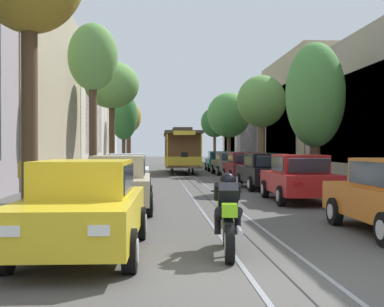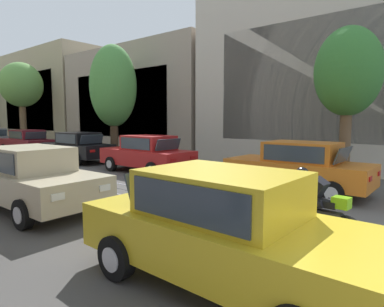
{
  "view_description": "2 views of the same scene",
  "coord_description": "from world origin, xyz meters",
  "px_view_note": "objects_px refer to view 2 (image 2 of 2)",
  "views": [
    {
      "loc": [
        -1.81,
        -6.47,
        1.78
      ],
      "look_at": [
        -0.13,
        17.58,
        1.55
      ],
      "focal_mm": 47.05,
      "sensor_mm": 36.0,
      "label": 1
    },
    {
      "loc": [
        -6.68,
        -0.22,
        2.27
      ],
      "look_at": [
        1.63,
        6.55,
        1.15
      ],
      "focal_mm": 30.68,
      "sensor_mm": 36.0,
      "label": 2
    }
  ],
  "objects_px": {
    "street_tree_kerb_right_near": "(348,74)",
    "street_tree_kerb_right_mid": "(21,86)",
    "parked_car_beige_second_left": "(32,178)",
    "parked_car_black_mid_right": "(78,147)",
    "parked_car_red_second_right": "(147,154)",
    "parked_car_maroon_fourth_right": "(27,142)",
    "parked_car_orange_near_right": "(298,167)",
    "motorcycle_with_rider": "(307,206)",
    "street_tree_kerb_right_second": "(113,87)",
    "parked_car_yellow_near_left": "(228,229)"
  },
  "relations": [
    {
      "from": "parked_car_red_second_right",
      "to": "motorcycle_with_rider",
      "type": "height_order",
      "value": "parked_car_red_second_right"
    },
    {
      "from": "parked_car_red_second_right",
      "to": "motorcycle_with_rider",
      "type": "xyz_separation_m",
      "value": [
        -3.56,
        -8.2,
        -0.15
      ]
    },
    {
      "from": "parked_car_orange_near_right",
      "to": "street_tree_kerb_right_second",
      "type": "height_order",
      "value": "street_tree_kerb_right_second"
    },
    {
      "from": "parked_car_yellow_near_left",
      "to": "parked_car_maroon_fourth_right",
      "type": "distance_m",
      "value": 20.45
    },
    {
      "from": "parked_car_beige_second_left",
      "to": "street_tree_kerb_right_near",
      "type": "bearing_deg",
      "value": -33.73
    },
    {
      "from": "parked_car_maroon_fourth_right",
      "to": "street_tree_kerb_right_mid",
      "type": "bearing_deg",
      "value": 67.97
    },
    {
      "from": "parked_car_orange_near_right",
      "to": "motorcycle_with_rider",
      "type": "relative_size",
      "value": 2.2
    },
    {
      "from": "parked_car_orange_near_right",
      "to": "street_tree_kerb_right_near",
      "type": "distance_m",
      "value": 3.58
    },
    {
      "from": "parked_car_black_mid_right",
      "to": "street_tree_kerb_right_near",
      "type": "distance_m",
      "value": 13.28
    },
    {
      "from": "parked_car_yellow_near_left",
      "to": "parked_car_beige_second_left",
      "type": "bearing_deg",
      "value": 88.77
    },
    {
      "from": "parked_car_orange_near_right",
      "to": "parked_car_black_mid_right",
      "type": "xyz_separation_m",
      "value": [
        -0.25,
        11.92,
        0.0
      ]
    },
    {
      "from": "street_tree_kerb_right_near",
      "to": "street_tree_kerb_right_mid",
      "type": "distance_m",
      "value": 24.24
    },
    {
      "from": "street_tree_kerb_right_near",
      "to": "street_tree_kerb_right_mid",
      "type": "xyz_separation_m",
      "value": [
        0.18,
        24.22,
        1.15
      ]
    },
    {
      "from": "parked_car_beige_second_left",
      "to": "street_tree_kerb_right_mid",
      "type": "height_order",
      "value": "street_tree_kerb_right_mid"
    },
    {
      "from": "parked_car_orange_near_right",
      "to": "street_tree_kerb_right_mid",
      "type": "relative_size",
      "value": 0.65
    },
    {
      "from": "parked_car_black_mid_right",
      "to": "parked_car_maroon_fourth_right",
      "type": "xyz_separation_m",
      "value": [
        0.11,
        6.14,
        0.0
      ]
    },
    {
      "from": "parked_car_red_second_right",
      "to": "street_tree_kerb_right_second",
      "type": "bearing_deg",
      "value": 66.69
    },
    {
      "from": "street_tree_kerb_right_near",
      "to": "parked_car_maroon_fourth_right",
      "type": "bearing_deg",
      "value": 95.93
    },
    {
      "from": "parked_car_maroon_fourth_right",
      "to": "parked_car_black_mid_right",
      "type": "bearing_deg",
      "value": -91.07
    },
    {
      "from": "motorcycle_with_rider",
      "to": "street_tree_kerb_right_second",
      "type": "bearing_deg",
      "value": 66.59
    },
    {
      "from": "parked_car_maroon_fourth_right",
      "to": "motorcycle_with_rider",
      "type": "bearing_deg",
      "value": -100.57
    },
    {
      "from": "parked_car_yellow_near_left",
      "to": "parked_car_red_second_right",
      "type": "height_order",
      "value": "same"
    },
    {
      "from": "parked_car_yellow_near_left",
      "to": "street_tree_kerb_right_second",
      "type": "relative_size",
      "value": 0.68
    },
    {
      "from": "parked_car_maroon_fourth_right",
      "to": "street_tree_kerb_right_near",
      "type": "distance_m",
      "value": 19.24
    },
    {
      "from": "parked_car_maroon_fourth_right",
      "to": "parked_car_red_second_right",
      "type": "bearing_deg",
      "value": -90.59
    },
    {
      "from": "parked_car_orange_near_right",
      "to": "parked_car_red_second_right",
      "type": "height_order",
      "value": "same"
    },
    {
      "from": "parked_car_black_mid_right",
      "to": "motorcycle_with_rider",
      "type": "height_order",
      "value": "parked_car_black_mid_right"
    },
    {
      "from": "parked_car_red_second_right",
      "to": "parked_car_maroon_fourth_right",
      "type": "bearing_deg",
      "value": 89.41
    },
    {
      "from": "parked_car_orange_near_right",
      "to": "parked_car_yellow_near_left",
      "type": "bearing_deg",
      "value": -166.83
    },
    {
      "from": "parked_car_maroon_fourth_right",
      "to": "motorcycle_with_rider",
      "type": "height_order",
      "value": "parked_car_maroon_fourth_right"
    },
    {
      "from": "parked_car_orange_near_right",
      "to": "street_tree_kerb_right_mid",
      "type": "height_order",
      "value": "street_tree_kerb_right_mid"
    },
    {
      "from": "parked_car_maroon_fourth_right",
      "to": "street_tree_kerb_right_second",
      "type": "bearing_deg",
      "value": -72.33
    },
    {
      "from": "parked_car_yellow_near_left",
      "to": "parked_car_black_mid_right",
      "type": "bearing_deg",
      "value": 65.88
    },
    {
      "from": "parked_car_red_second_right",
      "to": "parked_car_maroon_fourth_right",
      "type": "height_order",
      "value": "same"
    },
    {
      "from": "parked_car_black_mid_right",
      "to": "street_tree_kerb_right_near",
      "type": "relative_size",
      "value": 0.83
    },
    {
      "from": "parked_car_red_second_right",
      "to": "street_tree_kerb_right_second",
      "type": "relative_size",
      "value": 0.68
    },
    {
      "from": "parked_car_black_mid_right",
      "to": "motorcycle_with_rider",
      "type": "bearing_deg",
      "value": -104.7
    },
    {
      "from": "parked_car_beige_second_left",
      "to": "parked_car_black_mid_right",
      "type": "distance_m",
      "value": 9.5
    },
    {
      "from": "parked_car_beige_second_left",
      "to": "parked_car_orange_near_right",
      "type": "distance_m",
      "value": 7.56
    },
    {
      "from": "parked_car_red_second_right",
      "to": "street_tree_kerb_right_near",
      "type": "xyz_separation_m",
      "value": [
        2.08,
        -7.39,
        2.96
      ]
    },
    {
      "from": "street_tree_kerb_right_mid",
      "to": "street_tree_kerb_right_near",
      "type": "bearing_deg",
      "value": -90.43
    },
    {
      "from": "street_tree_kerb_right_second",
      "to": "street_tree_kerb_right_mid",
      "type": "height_order",
      "value": "street_tree_kerb_right_mid"
    },
    {
      "from": "parked_car_yellow_near_left",
      "to": "parked_car_red_second_right",
      "type": "xyz_separation_m",
      "value": [
        5.99,
        8.0,
        0.0
      ]
    },
    {
      "from": "motorcycle_with_rider",
      "to": "parked_car_black_mid_right",
      "type": "bearing_deg",
      "value": 75.3
    },
    {
      "from": "parked_car_black_mid_right",
      "to": "parked_car_maroon_fourth_right",
      "type": "distance_m",
      "value": 6.14
    },
    {
      "from": "parked_car_black_mid_right",
      "to": "motorcycle_with_rider",
      "type": "distance_m",
      "value": 14.04
    },
    {
      "from": "parked_car_beige_second_left",
      "to": "street_tree_kerb_right_second",
      "type": "xyz_separation_m",
      "value": [
        8.04,
        7.14,
        3.3
      ]
    },
    {
      "from": "street_tree_kerb_right_second",
      "to": "motorcycle_with_rider",
      "type": "height_order",
      "value": "street_tree_kerb_right_second"
    },
    {
      "from": "street_tree_kerb_right_second",
      "to": "parked_car_red_second_right",
      "type": "bearing_deg",
      "value": -113.31
    },
    {
      "from": "parked_car_maroon_fourth_right",
      "to": "parked_car_beige_second_left",
      "type": "bearing_deg",
      "value": -113.72
    }
  ]
}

